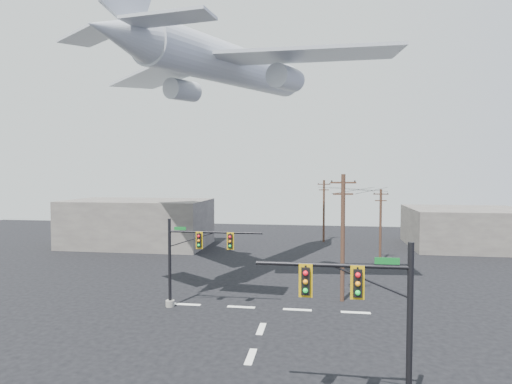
% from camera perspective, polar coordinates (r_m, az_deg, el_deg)
% --- Properties ---
extents(lane_markings, '(14.00, 21.20, 0.01)m').
position_cam_1_polar(lane_markings, '(25.11, -0.19, -19.88)').
color(lane_markings, white).
rests_on(lane_markings, ground).
extents(signal_mast_near, '(6.38, 0.76, 6.95)m').
position_cam_1_polar(signal_mast_near, '(18.10, 15.65, -16.55)').
color(signal_mast_near, gray).
rests_on(signal_mast_near, ground).
extents(signal_mast_far, '(7.00, 0.70, 6.33)m').
position_cam_1_polar(signal_mast_far, '(30.96, -8.85, -8.90)').
color(signal_mast_far, gray).
rests_on(signal_mast_far, ground).
extents(utility_pole_a, '(1.90, 0.32, 9.49)m').
position_cam_1_polar(utility_pole_a, '(32.54, 11.49, -5.64)').
color(utility_pole_a, '#442A1D').
rests_on(utility_pole_a, ground).
extents(utility_pole_b, '(1.58, 0.26, 7.81)m').
position_cam_1_polar(utility_pole_b, '(47.84, 16.27, -4.10)').
color(utility_pole_b, '#442A1D').
rests_on(utility_pole_b, ground).
extents(utility_pole_c, '(1.75, 0.37, 8.55)m').
position_cam_1_polar(utility_pole_c, '(59.62, 9.03, -2.33)').
color(utility_pole_c, '#442A1D').
rests_on(utility_pole_c, ground).
extents(power_lines, '(7.42, 27.24, 0.48)m').
position_cam_1_polar(power_lines, '(46.15, 13.26, 0.34)').
color(power_lines, black).
extents(airliner, '(27.70, 30.09, 8.33)m').
position_cam_1_polar(airliner, '(39.00, -3.10, 16.37)').
color(airliner, '#A8ADB4').
extents(building_left, '(18.00, 10.00, 6.00)m').
position_cam_1_polar(building_left, '(57.99, -15.48, -3.99)').
color(building_left, slate).
rests_on(building_left, ground).
extents(building_right, '(14.00, 12.00, 5.00)m').
position_cam_1_polar(building_right, '(60.90, 26.23, -4.33)').
color(building_right, slate).
rests_on(building_right, ground).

